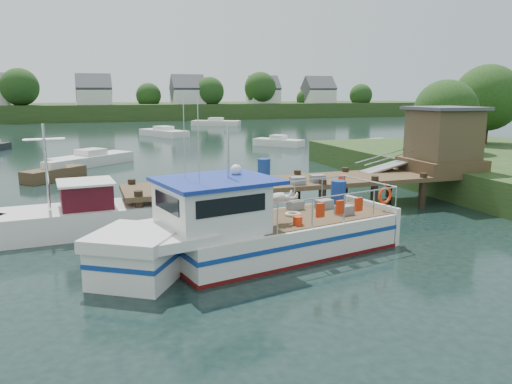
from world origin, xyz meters
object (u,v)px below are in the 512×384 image
object	(u,v)px
moored_d	(164,132)
moored_c	(379,149)
moored_far	(216,123)
moored_b	(278,142)
dock	(398,156)
lobster_boat	(249,231)
work_boat	(63,218)
moored_rowboat	(54,173)
moored_a	(91,159)

from	to	relation	value
moored_d	moored_c	bearing A→B (deg)	-53.59
moored_far	moored_b	xyz separation A→B (m)	(-1.77, -30.81, -0.06)
dock	moored_c	xyz separation A→B (m)	(9.60, 16.41, -1.77)
moored_far	lobster_boat	bearing A→B (deg)	-89.78
moored_far	work_boat	bearing A→B (deg)	-96.01
moored_rowboat	moored_d	xyz separation A→B (m)	(10.78, 27.81, 0.03)
moored_rowboat	moored_far	xyz separation A→B (m)	(21.35, 43.98, 0.05)
moored_far	moored_a	size ratio (longest dim) A/B	1.24
dock	moored_a	bearing A→B (deg)	126.92
lobster_boat	moored_d	world-z (taller)	lobster_boat
moored_far	moored_a	world-z (taller)	moored_far
moored_a	work_boat	bearing A→B (deg)	-114.15
work_boat	moored_rowboat	bearing A→B (deg)	89.69
moored_b	dock	bearing A→B (deg)	-83.22
moored_far	moored_b	bearing A→B (deg)	-79.46
lobster_boat	moored_c	size ratio (longest dim) A/B	1.24
lobster_boat	moored_a	bearing A→B (deg)	88.09
moored_d	work_boat	bearing A→B (deg)	-98.96
moored_rowboat	moored_a	xyz separation A→B (m)	(2.23, 5.81, 0.01)
lobster_boat	moored_b	size ratio (longest dim) A/B	2.16
work_boat	moored_c	bearing A→B (deg)	30.68
work_boat	moored_b	bearing A→B (deg)	49.70
moored_far	moored_c	distance (m)	39.74
moored_rowboat	moored_far	bearing A→B (deg)	51.75
moored_d	dock	bearing A→B (deg)	-78.36
moored_rowboat	moored_a	bearing A→B (deg)	56.66
dock	work_boat	size ratio (longest dim) A/B	2.14
moored_far	moored_c	xyz separation A→B (m)	(3.84, -39.55, 0.01)
dock	moored_b	size ratio (longest dim) A/B	3.44
moored_c	moored_far	bearing A→B (deg)	94.44
moored_rowboat	moored_far	size ratio (longest dim) A/B	0.49
lobster_boat	work_boat	xyz separation A→B (m)	(-5.57, 4.79, -0.26)
lobster_boat	moored_rowboat	bearing A→B (deg)	98.11
moored_far	dock	bearing A→B (deg)	-82.04
lobster_boat	work_boat	bearing A→B (deg)	126.99
moored_a	moored_far	bearing A→B (deg)	43.33
lobster_boat	moored_b	bearing A→B (deg)	54.56
dock	moored_a	xyz separation A→B (m)	(-13.36, 17.78, -1.81)
moored_rowboat	moored_b	world-z (taller)	moored_rowboat
moored_a	moored_b	size ratio (longest dim) A/B	1.27
moored_b	moored_d	size ratio (longest dim) A/B	0.65
lobster_boat	moored_c	world-z (taller)	lobster_boat
moored_b	moored_d	distance (m)	17.07
lobster_boat	moored_rowboat	xyz separation A→B (m)	(-6.48, 17.43, -0.49)
moored_far	moored_a	xyz separation A→B (m)	(-19.12, -38.18, -0.04)
work_boat	moored_far	bearing A→B (deg)	65.72
moored_c	moored_b	bearing A→B (deg)	121.60
lobster_boat	moored_c	xyz separation A→B (m)	(18.72, 21.87, -0.44)
dock	work_boat	xyz separation A→B (m)	(-14.68, -0.66, -1.60)
dock	moored_a	distance (m)	22.32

